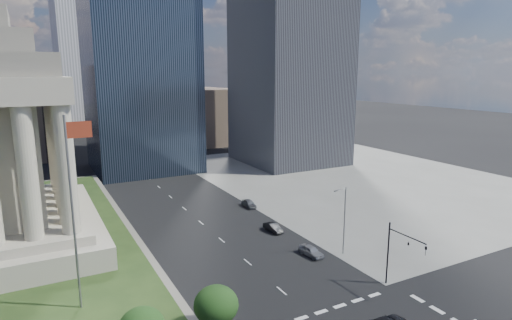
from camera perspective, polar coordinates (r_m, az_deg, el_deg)
ground at (r=125.47m, az=-16.02°, el=-0.72°), size 500.00×500.00×0.00m
sidewalk_ne at (r=110.19m, az=13.02°, el=-2.24°), size 68.00×90.00×0.03m
flagpole at (r=46.11m, az=-23.14°, el=-5.36°), size 2.52×0.24×20.00m
midrise_glass at (r=118.40m, az=-15.34°, el=13.24°), size 26.00×26.00×60.00m
building_filler_ne at (r=161.44m, az=-7.35°, el=5.90°), size 20.00×30.00×20.00m
building_filler_nw at (r=150.75m, az=-30.09°, el=5.56°), size 24.00×30.00×28.00m
traffic_signal_ne at (r=54.59m, az=18.61°, el=-11.17°), size 0.30×5.74×8.00m
street_lamp_north at (r=62.61m, az=11.61°, el=-7.42°), size 2.13×0.22×10.00m
parked_sedan_near at (r=63.09m, az=7.36°, el=-11.93°), size 4.42×2.12×1.46m
parked_sedan_mid at (r=71.47m, az=2.30°, el=-9.00°), size 4.20×1.74×1.35m
parked_sedan_far at (r=83.86m, az=-0.94°, el=-5.81°), size 1.91×4.32×1.45m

